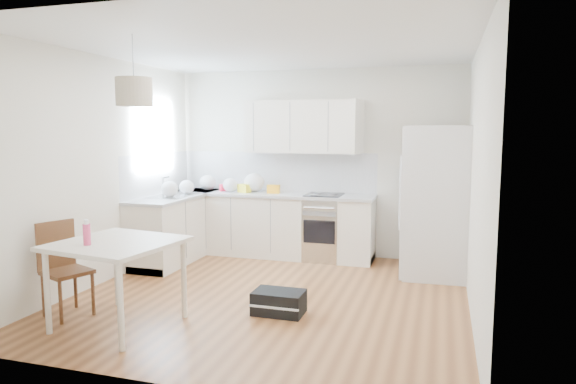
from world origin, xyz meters
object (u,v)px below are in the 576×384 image
object	(u,v)px
gym_bag	(279,302)
dining_table	(117,251)
refrigerator	(436,201)
dining_chair	(67,270)

from	to	relation	value
gym_bag	dining_table	bearing A→B (deg)	-151.50
refrigerator	gym_bag	distance (m)	2.56
refrigerator	gym_bag	xyz separation A→B (m)	(-1.45, -1.94, -0.83)
dining_chair	gym_bag	size ratio (longest dim) A/B	1.85
dining_chair	dining_table	bearing A→B (deg)	15.16
dining_chair	refrigerator	bearing A→B (deg)	58.89
gym_bag	dining_chair	bearing A→B (deg)	-161.66
refrigerator	gym_bag	world-z (taller)	refrigerator
refrigerator	dining_table	bearing A→B (deg)	-138.91
refrigerator	dining_chair	world-z (taller)	refrigerator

